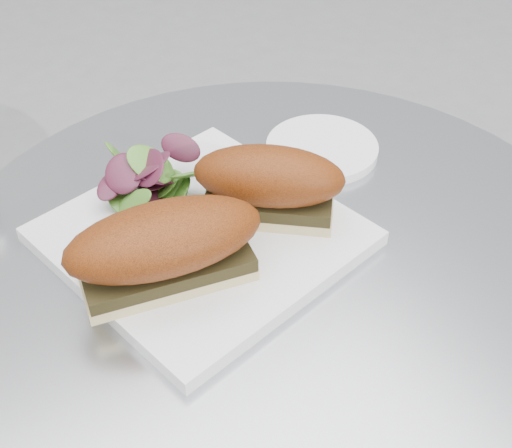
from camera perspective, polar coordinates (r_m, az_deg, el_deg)
The scene contains 6 objects.
table at distance 0.90m, azimuth 1.41°, elevation -14.05°, with size 0.70×0.70×0.73m.
plate at distance 0.73m, azimuth -4.33°, elevation -0.98°, with size 0.27×0.27×0.02m, color white.
sandwich_left at distance 0.65m, azimuth -7.31°, elevation -1.75°, with size 0.19×0.11×0.08m.
sandwich_right at distance 0.71m, azimuth 1.04°, elevation 3.29°, with size 0.16×0.15×0.08m.
salad at distance 0.76m, azimuth -8.45°, elevation 3.85°, with size 0.10×0.10×0.05m, color #4F832A, non-canonical shape.
saucer at distance 0.85m, azimuth 5.30°, elevation 6.05°, with size 0.13×0.13×0.01m, color white.
Camera 1 is at (-0.29, -0.43, 1.22)m, focal length 50.00 mm.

